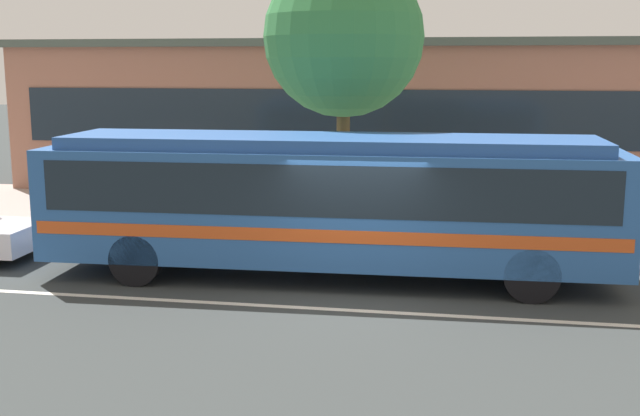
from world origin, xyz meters
TOP-DOWN VIEW (x-y plane):
  - ground_plane at (0.00, 0.00)m, footprint 120.00×120.00m
  - sidewalk_slab at (0.00, 6.56)m, footprint 60.00×8.00m
  - lane_stripe_center at (0.00, -0.80)m, footprint 56.00×0.16m
  - transit_bus at (-0.69, 1.21)m, footprint 11.25×2.77m
  - pedestrian_waiting_near_sign at (-2.82, 3.17)m, footprint 0.45×0.45m
  - pedestrian_walking_along_curb at (0.74, 4.56)m, footprint 0.47×0.47m
  - pedestrian_standing_by_tree at (0.58, 3.40)m, footprint 0.48×0.48m
  - street_tree_near_stop at (-0.93, 4.63)m, footprint 3.71×3.71m
  - station_building at (-2.41, 12.90)m, footprint 21.02×6.69m

SIDE VIEW (x-z plane):
  - ground_plane at x=0.00m, z-range 0.00..0.00m
  - lane_stripe_center at x=0.00m, z-range 0.00..0.01m
  - sidewalk_slab at x=0.00m, z-range 0.00..0.12m
  - pedestrian_walking_along_curb at x=0.74m, z-range 0.26..1.92m
  - pedestrian_standing_by_tree at x=0.58m, z-range 0.26..1.93m
  - pedestrian_waiting_near_sign at x=-2.82m, z-range 0.27..1.99m
  - transit_bus at x=-0.69m, z-range 0.23..3.05m
  - station_building at x=-2.41m, z-range 0.01..4.94m
  - street_tree_near_stop at x=-0.93m, z-range 1.51..8.05m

